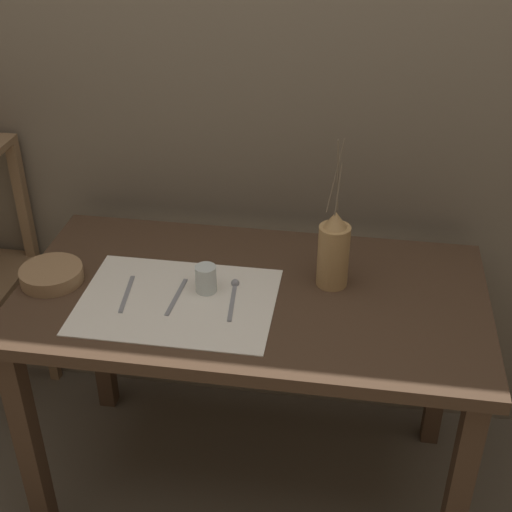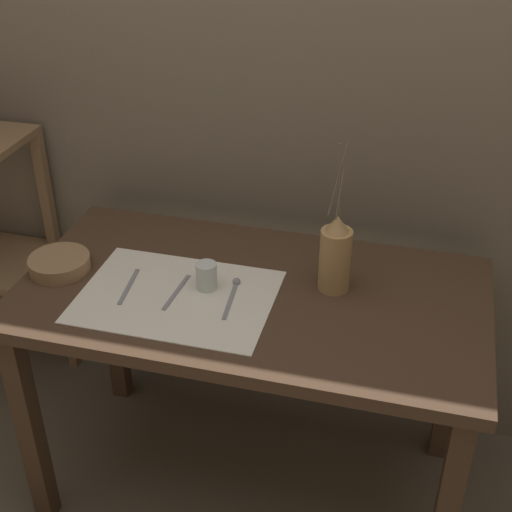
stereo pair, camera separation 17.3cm
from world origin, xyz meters
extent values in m
plane|color=brown|center=(0.00, 0.00, 0.00)|extent=(12.00, 12.00, 0.00)
cube|color=#6B5E4C|center=(0.00, 0.47, 1.20)|extent=(7.00, 0.06, 2.40)
cube|color=#422D1E|center=(0.00, 0.00, 0.78)|extent=(1.35, 0.72, 0.04)
cube|color=#422D1E|center=(-0.62, -0.30, 0.38)|extent=(0.06, 0.06, 0.76)
cube|color=#422D1E|center=(-0.62, 0.30, 0.38)|extent=(0.06, 0.06, 0.76)
cube|color=#422D1E|center=(0.62, 0.30, 0.38)|extent=(0.06, 0.06, 0.76)
cube|color=brown|center=(-0.88, 0.40, 0.53)|extent=(0.04, 0.04, 1.06)
cube|color=silver|center=(-0.20, -0.08, 0.80)|extent=(0.55, 0.40, 0.00)
cylinder|color=#A87F4C|center=(0.23, 0.07, 0.89)|extent=(0.09, 0.09, 0.19)
cone|color=#A87F4C|center=(0.23, 0.07, 1.01)|extent=(0.07, 0.07, 0.05)
cylinder|color=brown|center=(0.22, 0.08, 1.14)|extent=(0.04, 0.04, 0.20)
cylinder|color=brown|center=(0.22, 0.08, 1.14)|extent=(0.01, 0.02, 0.21)
cylinder|color=brown|center=(0.23, 0.07, 1.11)|extent=(0.01, 0.03, 0.14)
cylinder|color=#8E6B47|center=(-0.59, -0.04, 0.82)|extent=(0.18, 0.18, 0.04)
cylinder|color=silver|center=(-0.13, -0.02, 0.84)|extent=(0.06, 0.06, 0.08)
cube|color=gray|center=(-0.35, -0.08, 0.80)|extent=(0.03, 0.18, 0.00)
cube|color=gray|center=(-0.20, -0.07, 0.80)|extent=(0.02, 0.18, 0.00)
cube|color=gray|center=(-0.04, -0.07, 0.80)|extent=(0.03, 0.18, 0.00)
sphere|color=gray|center=(-0.05, 0.02, 0.81)|extent=(0.02, 0.02, 0.02)
camera|label=1|loc=(0.28, -1.66, 1.97)|focal=50.00mm
camera|label=2|loc=(0.45, -1.63, 1.97)|focal=50.00mm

